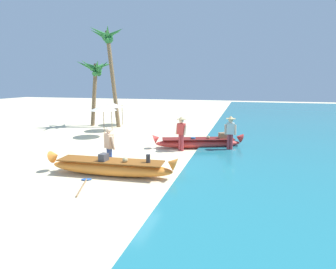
# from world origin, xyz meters

# --- Properties ---
(ground_plane) EXTENTS (80.00, 80.00, 0.00)m
(ground_plane) POSITION_xyz_m (0.00, 0.00, 0.00)
(ground_plane) COLOR beige
(boat_orange_foreground) EXTENTS (4.84, 1.00, 0.85)m
(boat_orange_foreground) POSITION_xyz_m (-0.03, -0.93, 0.31)
(boat_orange_foreground) COLOR orange
(boat_orange_foreground) RESTS_ON ground
(boat_red_midground) EXTENTS (4.47, 2.01, 0.78)m
(boat_red_midground) POSITION_xyz_m (2.29, 4.06, 0.28)
(boat_red_midground) COLOR red
(boat_red_midground) RESTS_ON ground
(person_vendor_hatted) EXTENTS (0.58, 0.44, 1.67)m
(person_vendor_hatted) POSITION_xyz_m (1.58, 3.25, 0.96)
(person_vendor_hatted) COLOR #B2383D
(person_vendor_hatted) RESTS_ON ground
(person_tourist_customer) EXTENTS (0.57, 0.45, 1.58)m
(person_tourist_customer) POSITION_xyz_m (-0.48, -0.13, 0.89)
(person_tourist_customer) COLOR #3D5BA8
(person_tourist_customer) RESTS_ON ground
(person_vendor_assistant) EXTENTS (0.57, 0.44, 1.70)m
(person_vendor_assistant) POSITION_xyz_m (3.84, 3.75, 0.98)
(person_vendor_assistant) COLOR #B2383D
(person_vendor_assistant) RESTS_ON ground
(parasol_row_0) EXTENTS (1.60, 1.60, 1.91)m
(parasol_row_0) POSITION_xyz_m (-3.65, 5.44, 1.75)
(parasol_row_0) COLOR #8E6B47
(parasol_row_0) RESTS_ON ground
(parasol_row_1) EXTENTS (1.60, 1.60, 1.91)m
(parasol_row_1) POSITION_xyz_m (-4.14, 7.48, 1.75)
(parasol_row_1) COLOR #8E6B47
(parasol_row_1) RESTS_ON ground
(parasol_row_2) EXTENTS (1.60, 1.60, 1.91)m
(parasol_row_2) POSITION_xyz_m (-4.55, 10.07, 1.75)
(parasol_row_2) COLOR #8E6B47
(parasol_row_2) RESTS_ON ground
(palm_tree_tall_inland) EXTENTS (2.72, 2.59, 7.06)m
(palm_tree_tall_inland) POSITION_xyz_m (-4.98, 9.06, 5.63)
(palm_tree_tall_inland) COLOR brown
(palm_tree_tall_inland) RESTS_ON ground
(palm_tree_leaning_seaward) EXTENTS (2.57, 2.96, 4.88)m
(palm_tree_leaning_seaward) POSITION_xyz_m (-6.13, 9.12, 3.96)
(palm_tree_leaning_seaward) COLOR brown
(palm_tree_leaning_seaward) RESTS_ON ground
(paddle) EXTENTS (0.73, 1.56, 0.05)m
(paddle) POSITION_xyz_m (-0.45, -2.04, 0.03)
(paddle) COLOR #8E6B47
(paddle) RESTS_ON ground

